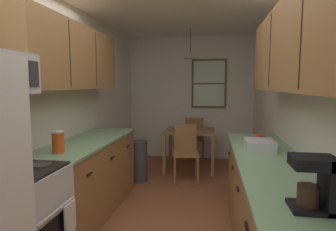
{
  "coord_description": "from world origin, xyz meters",
  "views": [
    {
      "loc": [
        0.47,
        -2.28,
        1.55
      ],
      "look_at": [
        -0.1,
        1.26,
        1.16
      ],
      "focal_mm": 29.77,
      "sensor_mm": 36.0,
      "label": 1
    }
  ],
  "objects_px": {
    "storage_canister": "(58,142)",
    "coffee_maker": "(319,182)",
    "stove_range": "(17,227)",
    "table_serving_bowl": "(190,128)",
    "dining_chair_far": "(194,136)",
    "trash_bin": "(139,161)",
    "mug_by_coffeemaker": "(259,138)",
    "dish_rack": "(259,145)",
    "dining_chair_near": "(186,150)",
    "dining_table": "(190,136)"
  },
  "relations": [
    {
      "from": "coffee_maker",
      "to": "stove_range",
      "type": "bearing_deg",
      "value": 171.19
    },
    {
      "from": "stove_range",
      "to": "coffee_maker",
      "type": "bearing_deg",
      "value": -8.81
    },
    {
      "from": "dining_chair_far",
      "to": "table_serving_bowl",
      "type": "bearing_deg",
      "value": -94.78
    },
    {
      "from": "dining_table",
      "to": "dish_rack",
      "type": "height_order",
      "value": "dish_rack"
    },
    {
      "from": "dining_table",
      "to": "coffee_maker",
      "type": "relative_size",
      "value": 3.13
    },
    {
      "from": "dining_table",
      "to": "dish_rack",
      "type": "relative_size",
      "value": 2.64
    },
    {
      "from": "trash_bin",
      "to": "table_serving_bowl",
      "type": "xyz_separation_m",
      "value": [
        0.76,
        0.86,
        0.44
      ]
    },
    {
      "from": "dish_rack",
      "to": "coffee_maker",
      "type": "bearing_deg",
      "value": -86.89
    },
    {
      "from": "stove_range",
      "to": "dining_chair_near",
      "type": "relative_size",
      "value": 1.22
    },
    {
      "from": "storage_canister",
      "to": "coffee_maker",
      "type": "xyz_separation_m",
      "value": [
        2.02,
        -0.94,
        0.04
      ]
    },
    {
      "from": "dining_table",
      "to": "mug_by_coffeemaker",
      "type": "distance_m",
      "value": 2.01
    },
    {
      "from": "table_serving_bowl",
      "to": "dining_table",
      "type": "bearing_deg",
      "value": -84.83
    },
    {
      "from": "dining_chair_near",
      "to": "table_serving_bowl",
      "type": "distance_m",
      "value": 0.73
    },
    {
      "from": "mug_by_coffeemaker",
      "to": "table_serving_bowl",
      "type": "distance_m",
      "value": 2.06
    },
    {
      "from": "dining_chair_near",
      "to": "dining_chair_far",
      "type": "bearing_deg",
      "value": 87.37
    },
    {
      "from": "trash_bin",
      "to": "mug_by_coffeemaker",
      "type": "xyz_separation_m",
      "value": [
        1.71,
        -0.95,
        0.61
      ]
    },
    {
      "from": "table_serving_bowl",
      "to": "dining_chair_near",
      "type": "bearing_deg",
      "value": -90.94
    },
    {
      "from": "coffee_maker",
      "to": "dish_rack",
      "type": "xyz_separation_m",
      "value": [
        -0.07,
        1.38,
        -0.1
      ]
    },
    {
      "from": "dining_table",
      "to": "dining_chair_far",
      "type": "bearing_deg",
      "value": 86.43
    },
    {
      "from": "dining_chair_near",
      "to": "mug_by_coffeemaker",
      "type": "height_order",
      "value": "mug_by_coffeemaker"
    },
    {
      "from": "dining_chair_far",
      "to": "storage_canister",
      "type": "height_order",
      "value": "storage_canister"
    },
    {
      "from": "storage_canister",
      "to": "coffee_maker",
      "type": "bearing_deg",
      "value": -24.95
    },
    {
      "from": "dining_table",
      "to": "table_serving_bowl",
      "type": "bearing_deg",
      "value": 95.17
    },
    {
      "from": "dining_chair_far",
      "to": "trash_bin",
      "type": "relative_size",
      "value": 1.37
    },
    {
      "from": "mug_by_coffeemaker",
      "to": "trash_bin",
      "type": "bearing_deg",
      "value": 150.93
    },
    {
      "from": "mug_by_coffeemaker",
      "to": "storage_canister",
      "type": "bearing_deg",
      "value": -156.32
    },
    {
      "from": "storage_canister",
      "to": "dining_chair_near",
      "type": "bearing_deg",
      "value": 62.55
    },
    {
      "from": "stove_range",
      "to": "dining_chair_near",
      "type": "height_order",
      "value": "stove_range"
    },
    {
      "from": "stove_range",
      "to": "storage_canister",
      "type": "distance_m",
      "value": 0.83
    },
    {
      "from": "trash_bin",
      "to": "table_serving_bowl",
      "type": "relative_size",
      "value": 3.43
    },
    {
      "from": "trash_bin",
      "to": "table_serving_bowl",
      "type": "distance_m",
      "value": 1.23
    },
    {
      "from": "dining_chair_far",
      "to": "coffee_maker",
      "type": "xyz_separation_m",
      "value": [
        0.92,
        -4.17,
        0.55
      ]
    },
    {
      "from": "stove_range",
      "to": "dish_rack",
      "type": "xyz_separation_m",
      "value": [
        1.94,
        1.07,
        0.48
      ]
    },
    {
      "from": "trash_bin",
      "to": "storage_canister",
      "type": "xyz_separation_m",
      "value": [
        -0.3,
        -1.83,
        0.68
      ]
    },
    {
      "from": "dish_rack",
      "to": "table_serving_bowl",
      "type": "relative_size",
      "value": 1.78
    },
    {
      "from": "mug_by_coffeemaker",
      "to": "dining_table",
      "type": "bearing_deg",
      "value": 118.53
    },
    {
      "from": "stove_range",
      "to": "table_serving_bowl",
      "type": "xyz_separation_m",
      "value": [
        1.05,
        3.32,
        0.29
      ]
    },
    {
      "from": "stove_range",
      "to": "dining_table",
      "type": "xyz_separation_m",
      "value": [
        1.06,
        3.25,
        0.14
      ]
    },
    {
      "from": "dining_table",
      "to": "dining_chair_near",
      "type": "relative_size",
      "value": 1.0
    },
    {
      "from": "stove_range",
      "to": "dining_table",
      "type": "distance_m",
      "value": 3.42
    },
    {
      "from": "stove_range",
      "to": "dining_chair_near",
      "type": "bearing_deg",
      "value": 68.49
    },
    {
      "from": "dining_table",
      "to": "storage_canister",
      "type": "distance_m",
      "value": 2.86
    },
    {
      "from": "dining_table",
      "to": "trash_bin",
      "type": "bearing_deg",
      "value": -134.19
    },
    {
      "from": "dining_table",
      "to": "stove_range",
      "type": "bearing_deg",
      "value": -108.07
    },
    {
      "from": "trash_bin",
      "to": "dining_chair_near",
      "type": "bearing_deg",
      "value": 13.8
    },
    {
      "from": "dining_table",
      "to": "dining_chair_near",
      "type": "height_order",
      "value": "dining_chair_near"
    },
    {
      "from": "dish_rack",
      "to": "mug_by_coffeemaker",
      "type": "bearing_deg",
      "value": 81.85
    },
    {
      "from": "dining_chair_near",
      "to": "coffee_maker",
      "type": "bearing_deg",
      "value": -71.76
    },
    {
      "from": "dining_chair_far",
      "to": "dish_rack",
      "type": "height_order",
      "value": "dish_rack"
    },
    {
      "from": "storage_canister",
      "to": "table_serving_bowl",
      "type": "bearing_deg",
      "value": 68.54
    }
  ]
}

